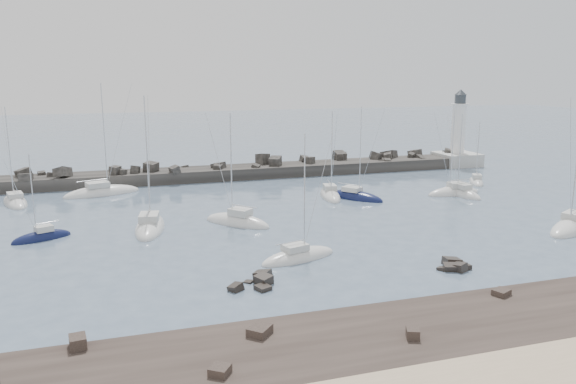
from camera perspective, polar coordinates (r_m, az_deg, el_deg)
The scene contains 18 objects.
ground at distance 55.27m, azimuth -2.20°, elevation -5.75°, with size 400.00×400.00×0.00m, color #4C5F77.
rock_shelf at distance 36.15m, azimuth 7.61°, elevation -15.91°, with size 140.00×12.02×1.78m.
rock_cluster_near at distance 46.55m, azimuth -2.96°, elevation -9.11°, with size 4.43×4.22×1.29m.
rock_cluster_far at distance 51.97m, azimuth 16.61°, elevation -7.30°, with size 3.10×2.95×1.25m.
breakwater at distance 90.61m, azimuth -12.83°, elevation 1.20°, with size 115.00×7.22×5.10m.
lighthouse at distance 108.48m, azimuth 16.81°, elevation 4.24°, with size 7.00×7.00×14.60m.
sailboat_1 at distance 81.89m, azimuth -25.96°, elevation -0.99°, with size 4.97×9.04×13.60m.
sailboat_2 at distance 63.45m, azimuth -23.73°, elevation -4.31°, with size 6.25×4.18×9.74m.
sailboat_3 at distance 63.65m, azimuth -13.84°, elevation -3.55°, with size 4.64×10.28×15.67m.
sailboat_4 at distance 83.47m, azimuth -18.38°, elevation -0.14°, with size 11.13×6.04×16.66m.
sailboat_5 at distance 64.13m, azimuth -5.16°, elevation -3.12°, with size 7.70×8.06×13.67m.
sailboat_6 at distance 77.74m, azimuth 4.30°, elevation -0.41°, with size 4.00×8.39×12.88m.
sailboat_7 at distance 52.19m, azimuth 1.06°, elevation -6.69°, with size 8.31×4.62×12.53m.
sailboat_8 at distance 77.28m, azimuth 6.78°, elevation -0.55°, with size 7.13×8.50×13.48m.
sailboat_9 at distance 82.56m, azimuth 16.48°, elevation -0.14°, with size 8.04×2.53×12.87m.
sailboat_10 at distance 82.40m, azimuth 17.12°, elevation -0.21°, with size 3.38×7.90×12.29m.
sailboat_11 at distance 69.23m, azimuth 26.90°, elevation -3.28°, with size 10.31×7.48×15.82m.
sailboat_12 at distance 92.03m, azimuth 18.57°, elevation 0.94°, with size 4.71×6.58×10.30m.
Camera 1 is at (-13.80, -50.77, 16.91)m, focal length 35.00 mm.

